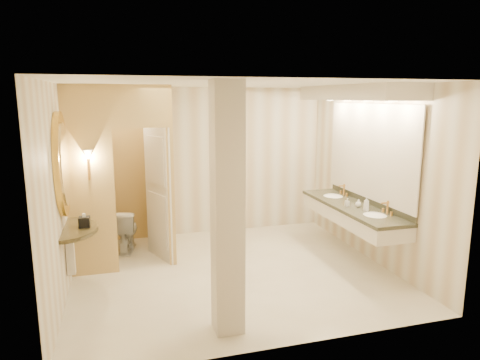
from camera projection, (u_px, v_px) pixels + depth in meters
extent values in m
plane|color=white|center=(232.00, 272.00, 6.28)|extent=(4.50, 4.50, 0.00)
plane|color=white|center=(232.00, 84.00, 5.77)|extent=(4.50, 4.50, 0.00)
cube|color=beige|center=(205.00, 162.00, 7.91)|extent=(4.50, 0.02, 2.70)
cube|color=beige|center=(285.00, 221.00, 4.13)|extent=(4.50, 0.02, 2.70)
cube|color=beige|center=(61.00, 191.00, 5.42)|extent=(0.02, 4.00, 2.70)
cube|color=beige|center=(372.00, 174.00, 6.63)|extent=(0.02, 4.00, 2.70)
cube|color=#D5BD6F|center=(165.00, 170.00, 6.99)|extent=(0.10, 1.50, 2.70)
cube|color=#D5BD6F|center=(90.00, 183.00, 5.98)|extent=(0.65, 0.10, 2.70)
cube|color=#D5BD6F|center=(140.00, 106.00, 5.97)|extent=(0.80, 0.10, 0.60)
cube|color=beige|center=(159.00, 194.00, 6.65)|extent=(0.35, 0.76, 2.10)
cylinder|color=#C18A3D|center=(89.00, 169.00, 5.87)|extent=(0.03, 0.03, 0.30)
cone|color=beige|center=(88.00, 155.00, 5.84)|extent=(0.14, 0.14, 0.14)
cube|color=beige|center=(352.00, 214.00, 6.70)|extent=(0.60, 2.29, 0.24)
cube|color=black|center=(352.00, 206.00, 6.68)|extent=(0.64, 2.33, 0.05)
cube|color=black|center=(368.00, 201.00, 6.74)|extent=(0.03, 2.29, 0.10)
ellipsoid|color=white|center=(375.00, 218.00, 6.09)|extent=(0.40, 0.44, 0.15)
cylinder|color=#C18A3D|center=(387.00, 208.00, 6.12)|extent=(0.03, 0.03, 0.22)
ellipsoid|color=white|center=(333.00, 198.00, 7.27)|extent=(0.40, 0.44, 0.15)
cylinder|color=#C18A3D|center=(344.00, 190.00, 7.30)|extent=(0.03, 0.03, 0.22)
cube|color=white|center=(371.00, 152.00, 6.59)|extent=(0.03, 2.29, 1.40)
cube|color=beige|center=(358.00, 93.00, 6.35)|extent=(0.75, 2.49, 0.22)
cylinder|color=black|center=(65.00, 230.00, 5.47)|extent=(1.01, 1.01, 0.05)
cube|color=beige|center=(70.00, 252.00, 5.54)|extent=(0.10, 0.10, 0.60)
cylinder|color=gold|center=(62.00, 165.00, 5.32)|extent=(0.07, 1.01, 1.01)
cylinder|color=white|center=(65.00, 164.00, 5.33)|extent=(0.02, 0.81, 0.81)
cube|color=beige|center=(227.00, 211.00, 4.48)|extent=(0.31, 0.31, 2.70)
cube|color=black|center=(84.00, 222.00, 5.51)|extent=(0.14, 0.14, 0.13)
imported|color=white|center=(125.00, 230.00, 7.09)|extent=(0.52, 0.76, 0.71)
imported|color=beige|center=(347.00, 202.00, 6.57)|extent=(0.06, 0.06, 0.12)
imported|color=silver|center=(358.00, 203.00, 6.53)|extent=(0.09, 0.09, 0.12)
imported|color=#C6B28C|center=(366.00, 204.00, 6.27)|extent=(0.09, 0.09, 0.22)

